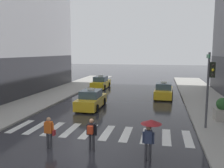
{
  "coord_description": "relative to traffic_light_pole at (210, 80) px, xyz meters",
  "views": [
    {
      "loc": [
        3.86,
        -10.78,
        5.0
      ],
      "look_at": [
        -0.16,
        8.0,
        2.35
      ],
      "focal_mm": 38.01,
      "sensor_mm": 36.0,
      "label": 1
    }
  ],
  "objects": [
    {
      "name": "crosswalk_markings",
      "position": [
        -6.76,
        -1.8,
        -3.25
      ],
      "size": [
        11.3,
        2.8,
        0.01
      ],
      "color": "silver",
      "rests_on": "ground"
    },
    {
      "name": "ground_plane",
      "position": [
        -6.76,
        -4.8,
        -3.26
      ],
      "size": [
        160.0,
        160.0,
        0.0
      ],
      "primitive_type": "plane",
      "color": "#26262B"
    },
    {
      "name": "pedestrian_with_handbag",
      "position": [
        -8.55,
        -4.72,
        -2.32
      ],
      "size": [
        0.6,
        0.24,
        1.65
      ],
      "color": "#333338",
      "rests_on": "ground"
    },
    {
      "name": "taxi_third",
      "position": [
        -11.14,
        15.57,
        -2.53
      ],
      "size": [
        1.94,
        4.55,
        1.8
      ],
      "color": "yellow",
      "rests_on": "ground"
    },
    {
      "name": "taxi_second",
      "position": [
        -2.71,
        10.38,
        -2.53
      ],
      "size": [
        2.09,
        4.61,
        1.8
      ],
      "color": "gold",
      "rests_on": "ground"
    },
    {
      "name": "planter_near_corner",
      "position": [
        1.35,
        2.11,
        -2.38
      ],
      "size": [
        1.1,
        1.1,
        1.6
      ],
      "color": "#A8A399",
      "rests_on": "curb_right"
    },
    {
      "name": "pedestrian_with_backpack",
      "position": [
        -6.32,
        -4.55,
        -2.29
      ],
      "size": [
        0.55,
        0.43,
        1.65
      ],
      "color": "#333338",
      "rests_on": "ground"
    },
    {
      "name": "taxi_lead",
      "position": [
        -9.03,
        4.24,
        -2.53
      ],
      "size": [
        1.97,
        4.56,
        1.8
      ],
      "color": "gold",
      "rests_on": "ground"
    },
    {
      "name": "traffic_light_pole",
      "position": [
        0.0,
        0.0,
        0.0
      ],
      "size": [
        0.44,
        0.84,
        4.8
      ],
      "color": "#47474C",
      "rests_on": "curb_right"
    },
    {
      "name": "pedestrian_with_umbrella",
      "position": [
        -3.37,
        -5.03,
        -1.74
      ],
      "size": [
        0.96,
        0.96,
        1.94
      ],
      "color": "#333338",
      "rests_on": "ground"
    }
  ]
}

